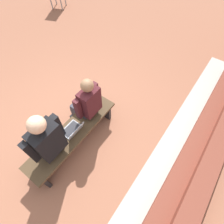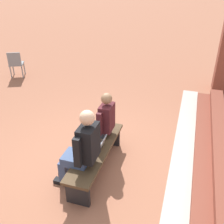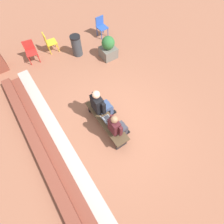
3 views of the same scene
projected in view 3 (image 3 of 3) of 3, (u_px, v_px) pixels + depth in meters
name	position (u px, v px, depth m)	size (l,w,h in m)	color
ground_plane	(114.00, 127.00, 5.65)	(60.00, 60.00, 0.00)	#9E6047
concrete_strip	(67.00, 151.00, 5.22)	(7.93, 0.40, 0.01)	#B7B2A8
brick_steps	(48.00, 160.00, 4.95)	(7.13, 0.60, 0.30)	brown
bench	(106.00, 121.00, 5.35)	(1.80, 0.44, 0.45)	#4C3823
person_student	(117.00, 126.00, 4.88)	(0.51, 0.64, 1.28)	#383842
person_adult	(101.00, 104.00, 5.22)	(0.58, 0.73, 1.40)	#384C75
laptop	(106.00, 120.00, 5.21)	(0.32, 0.29, 0.21)	#9EA0A5
plastic_chair_near_bench_right	(101.00, 25.00, 7.83)	(0.44, 0.44, 0.84)	#2D56B7
plastic_chair_far_left	(49.00, 41.00, 7.22)	(0.45, 0.45, 0.84)	gold
plastic_chair_mid_courtyard	(30.00, 50.00, 6.93)	(0.48, 0.48, 0.84)	red
planter	(108.00, 48.00, 7.07)	(0.60, 0.60, 0.94)	#6B665B
litter_bin	(77.00, 46.00, 7.15)	(0.42, 0.42, 0.86)	#383D42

